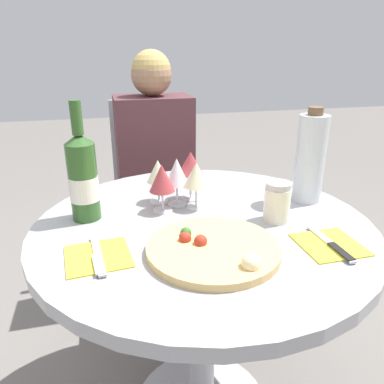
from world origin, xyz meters
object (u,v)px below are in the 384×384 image
at_px(seated_diner, 159,200).
at_px(pizza_large, 214,249).
at_px(dining_table, 203,265).
at_px(tall_carafe, 310,158).
at_px(chair_behind_diner, 154,199).
at_px(wine_bottle, 83,178).

height_order(seated_diner, pizza_large, seated_diner).
relative_size(dining_table, tall_carafe, 3.21).
bearing_deg(tall_carafe, pizza_large, -147.37).
relative_size(chair_behind_diner, pizza_large, 2.96).
distance_m(dining_table, tall_carafe, 0.47).
relative_size(seated_diner, pizza_large, 3.67).
xyz_separation_m(chair_behind_diner, pizza_large, (0.00, -1.01, 0.28)).
bearing_deg(chair_behind_diner, wine_bottle, 67.88).
bearing_deg(chair_behind_diner, dining_table, 91.70).
distance_m(wine_bottle, tall_carafe, 0.69).
bearing_deg(tall_carafe, wine_bottle, 177.68).
bearing_deg(wine_bottle, chair_behind_diner, 67.88).
bearing_deg(tall_carafe, seated_diner, 122.87).
bearing_deg(pizza_large, wine_bottle, 137.21).
distance_m(dining_table, seated_diner, 0.69).
xyz_separation_m(wine_bottle, tall_carafe, (0.69, -0.03, 0.02)).
xyz_separation_m(seated_diner, wine_bottle, (-0.30, -0.58, 0.33)).
distance_m(dining_table, pizza_large, 0.23).
bearing_deg(pizza_large, seated_diner, 90.19).
xyz_separation_m(dining_table, tall_carafe, (0.37, 0.08, 0.28)).
height_order(dining_table, chair_behind_diner, chair_behind_diner).
bearing_deg(tall_carafe, dining_table, -167.95).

